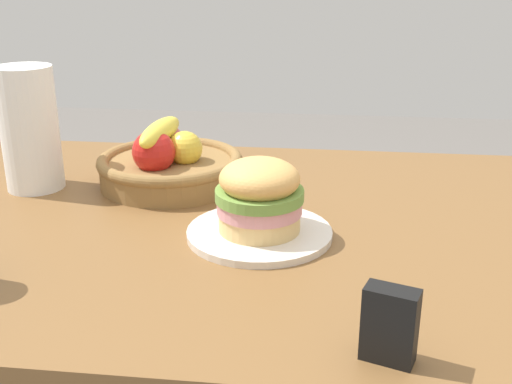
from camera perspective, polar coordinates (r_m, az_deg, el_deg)
The scene contains 6 objects.
dining_table at distance 1.14m, azimuth -0.26°, elevation -7.26°, with size 1.40×0.90×0.75m.
plate at distance 1.03m, azimuth 0.32°, elevation -3.73°, with size 0.24×0.24×0.01m, color silver.
sandwich at distance 1.01m, azimuth 0.32°, elevation -0.30°, with size 0.14×0.14×0.12m.
fruit_basket at distance 1.27m, azimuth -7.88°, elevation 2.64°, with size 0.29×0.29×0.13m.
paper_towel_roll at distance 1.29m, azimuth -19.84°, elevation 5.41°, with size 0.11×0.11×0.24m, color white.
napkin_holder at distance 0.73m, azimuth 12.03°, elevation -11.71°, with size 0.06×0.03×0.09m, color black.
Camera 1 is at (0.12, -1.00, 1.18)m, focal length 44.13 mm.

